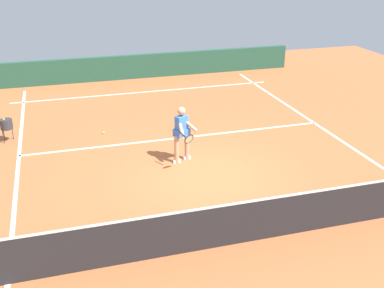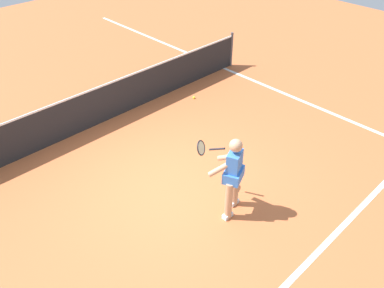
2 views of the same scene
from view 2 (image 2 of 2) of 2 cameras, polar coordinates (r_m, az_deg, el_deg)
name	(u,v)px [view 2 (image 2 of 2)]	position (r m, az deg, el deg)	size (l,w,h in m)	color
ground_plane	(174,188)	(7.73, -2.60, -6.31)	(26.83, 26.83, 0.00)	#C66638
service_line_marking	(295,276)	(6.58, 14.45, -17.73)	(9.30, 0.10, 0.01)	white
sideline_right_marking	(308,103)	(10.77, 16.22, 5.58)	(0.10, 18.64, 0.01)	white
court_net	(87,110)	(9.44, -14.71, 4.69)	(9.98, 0.08, 1.02)	#4C4C51
tennis_player	(232,173)	(6.77, 5.72, -4.18)	(0.67, 1.12, 1.55)	tan
tennis_ball_near	(194,97)	(10.55, 0.27, 6.64)	(0.07, 0.07, 0.07)	#D1E533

